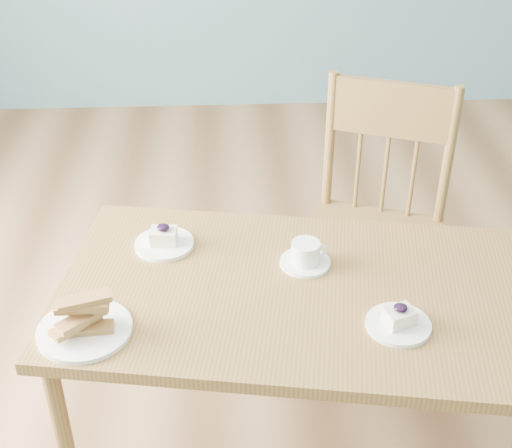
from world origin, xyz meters
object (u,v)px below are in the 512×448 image
dining_chair (374,227)px  biscotti_plate (83,321)px  cheesecake_plate_near (399,321)px  cheesecake_plate_far (164,241)px  dining_table (292,308)px  coffee_cup (306,255)px

dining_chair → biscotti_plate: bearing=-121.0°
dining_chair → cheesecake_plate_near: 0.72m
cheesecake_plate_near → cheesecake_plate_far: (-0.59, 0.38, 0.00)m
dining_table → cheesecake_plate_far: cheesecake_plate_far is taller
cheesecake_plate_near → cheesecake_plate_far: bearing=147.5°
cheesecake_plate_near → biscotti_plate: (-0.77, 0.02, 0.02)m
cheesecake_plate_near → coffee_cup: (-0.20, 0.27, 0.01)m
cheesecake_plate_far → cheesecake_plate_near: bearing=-32.5°
cheesecake_plate_near → dining_table: bearing=146.2°
biscotti_plate → cheesecake_plate_near: bearing=-1.3°
dining_table → biscotti_plate: size_ratio=5.77×
dining_table → cheesecake_plate_near: 0.31m
cheesecake_plate_near → dining_chair: bearing=82.7°
dining_table → cheesecake_plate_near: size_ratio=8.29×
cheesecake_plate_far → coffee_cup: 0.41m
coffee_cup → biscotti_plate: size_ratio=0.60×
dining_table → dining_chair: 0.63m
dining_table → cheesecake_plate_far: bearing=157.7°
dining_table → dining_chair: (0.33, 0.53, -0.10)m
cheesecake_plate_far → biscotti_plate: 0.40m
dining_table → dining_chair: size_ratio=1.37×
cheesecake_plate_near → coffee_cup: size_ratio=1.15×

